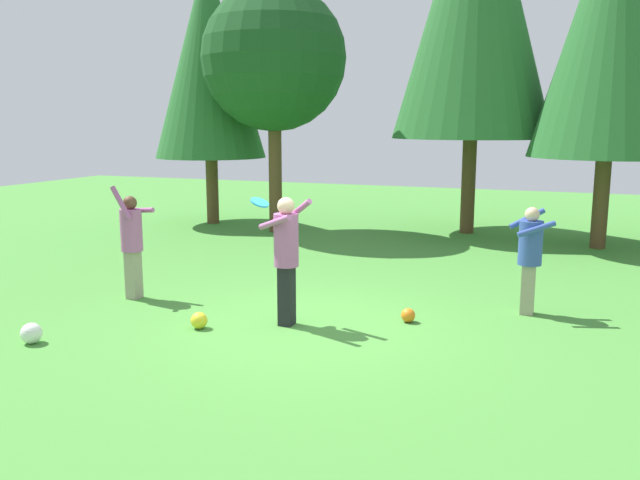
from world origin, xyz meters
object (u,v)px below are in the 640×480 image
object	(u,v)px
person_catcher	(286,249)
tree_far_left	(209,59)
ball_orange	(408,315)
tree_right	(615,18)
person_thrower	(132,238)
ball_white	(31,333)
tree_left	(274,59)
frisbee	(260,202)
ball_yellow	(199,320)
person_bystander	(530,251)

from	to	relation	value
person_catcher	tree_far_left	xyz separation A→B (m)	(-5.73, 7.78, 3.39)
person_catcher	tree_far_left	distance (m)	10.24
ball_orange	tree_right	bearing A→B (deg)	69.32
person_catcher	person_thrower	bearing A→B (deg)	16.79
person_thrower	tree_far_left	bearing A→B (deg)	115.24
ball_white	tree_right	xyz separation A→B (m)	(6.90, 9.61, 4.82)
tree_far_left	ball_white	bearing A→B (deg)	-72.72
tree_left	frisbee	bearing A→B (deg)	-66.57
person_thrower	ball_yellow	world-z (taller)	person_thrower
frisbee	tree_far_left	xyz separation A→B (m)	(-5.22, 7.54, 2.79)
person_bystander	tree_far_left	xyz separation A→B (m)	(-8.81, 6.01, 3.52)
tree_right	tree_left	bearing A→B (deg)	-175.71
ball_yellow	tree_left	distance (m)	9.14
ball_orange	tree_left	world-z (taller)	tree_left
ball_orange	person_bystander	bearing A→B (deg)	34.22
tree_left	ball_white	bearing A→B (deg)	-85.06
person_thrower	ball_white	distance (m)	2.46
ball_white	tree_far_left	distance (m)	11.02
tree_right	tree_left	distance (m)	7.73
person_thrower	ball_orange	world-z (taller)	person_thrower
ball_orange	tree_right	size ratio (longest dim) A/B	0.03
tree_far_left	tree_left	size ratio (longest dim) A/B	1.16
person_catcher	ball_yellow	bearing A→B (deg)	54.44
frisbee	ball_white	world-z (taller)	frisbee
person_bystander	ball_orange	world-z (taller)	person_bystander
ball_yellow	tree_right	world-z (taller)	tree_right
person_catcher	tree_far_left	world-z (taller)	tree_far_left
frisbee	person_catcher	bearing A→B (deg)	-24.71
ball_orange	person_thrower	bearing A→B (deg)	-175.74
person_thrower	ball_orange	distance (m)	4.51
person_thrower	tree_right	bearing A→B (deg)	50.06
person_thrower	ball_yellow	size ratio (longest dim) A/B	7.88
frisbee	ball_yellow	xyz separation A→B (m)	(-0.54, -0.83, -1.55)
ball_white	tree_left	xyz separation A→B (m)	(-0.78, 9.04, 4.18)
frisbee	ball_yellow	bearing A→B (deg)	-122.86
person_bystander	frisbee	bearing A→B (deg)	-0.00
ball_orange	tree_right	world-z (taller)	tree_right
person_catcher	tree_right	bearing A→B (deg)	-93.79
ball_white	person_bystander	bearing A→B (deg)	32.33
ball_orange	tree_far_left	world-z (taller)	tree_far_left
person_catcher	tree_right	xyz separation A→B (m)	(4.19, 7.71, 3.88)
ball_yellow	ball_orange	xyz separation A→B (m)	(2.60, 1.32, -0.02)
tree_far_left	tree_right	distance (m)	9.93
person_thrower	frisbee	world-z (taller)	person_thrower
person_bystander	tree_left	xyz separation A→B (m)	(-6.58, 5.37, 3.38)
frisbee	tree_right	world-z (taller)	tree_right
person_thrower	frisbee	distance (m)	2.45
ball_white	person_thrower	bearing A→B (deg)	93.44
person_bystander	tree_left	bearing A→B (deg)	-62.32
person_catcher	tree_right	size ratio (longest dim) A/B	0.23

